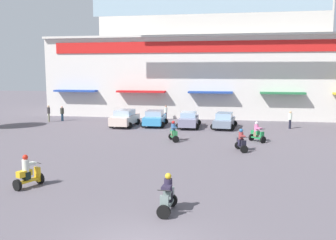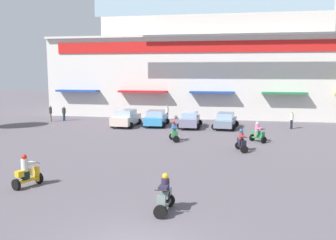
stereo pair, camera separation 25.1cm
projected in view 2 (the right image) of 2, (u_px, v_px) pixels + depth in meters
name	position (u px, v px, depth m)	size (l,w,h in m)	color
ground_plane	(189.00, 154.00, 23.65)	(128.00, 128.00, 0.00)	#5E575F
colonial_building	(214.00, 43.00, 44.62)	(38.35, 15.77, 19.93)	silver
parked_car_0	(126.00, 118.00, 35.35)	(2.48, 4.25, 1.62)	beige
parked_car_1	(156.00, 118.00, 35.51)	(2.50, 3.92, 1.53)	#3890C9
parked_car_2	(190.00, 120.00, 34.57)	(2.30, 4.14, 1.48)	slate
parked_car_3	(225.00, 121.00, 34.10)	(2.49, 4.19, 1.47)	slate
scooter_rider_1	(241.00, 142.00, 24.50)	(0.89, 1.46, 1.51)	black
scooter_rider_3	(258.00, 134.00, 27.58)	(1.28, 1.33, 1.56)	black
scooter_rider_5	(27.00, 173.00, 17.00)	(1.01, 1.47, 1.59)	black
scooter_rider_6	(174.00, 133.00, 27.95)	(1.02, 1.43, 1.57)	black
scooter_rider_8	(165.00, 196.00, 13.96)	(0.59, 1.42, 1.53)	black
pedestrian_0	(167.00, 111.00, 40.01)	(0.44, 0.44, 1.58)	#291330
pedestrian_1	(50.00, 112.00, 38.38)	(0.33, 0.33, 1.76)	gray
pedestrian_2	(292.00, 119.00, 33.71)	(0.45, 0.45, 1.67)	black
pedestrian_3	(64.00, 112.00, 39.14)	(0.56, 0.56, 1.61)	#1B344A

